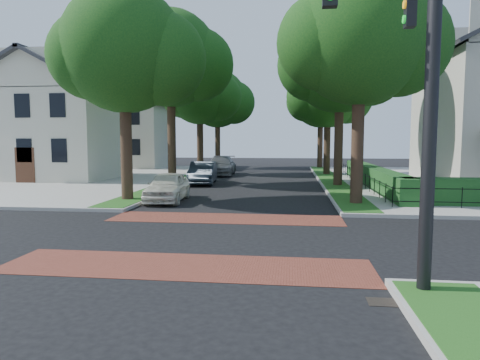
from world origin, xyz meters
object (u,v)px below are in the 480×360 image
at_px(parked_car_middle, 203,173).
at_px(parked_car_rear, 221,166).
at_px(parked_car_front, 168,187).
at_px(traffic_signal, 418,53).

bearing_deg(parked_car_middle, parked_car_rear, 84.27).
relative_size(parked_car_front, parked_car_middle, 0.92).
distance_m(parked_car_front, parked_car_middle, 8.51).
relative_size(parked_car_front, parked_car_rear, 0.76).
bearing_deg(traffic_signal, parked_car_front, 125.51).
bearing_deg(traffic_signal, parked_car_rear, 106.80).
xyz_separation_m(parked_car_front, parked_car_rear, (0.00, 16.22, 0.09)).
bearing_deg(parked_car_front, traffic_signal, -58.12).
height_order(traffic_signal, parked_car_front, traffic_signal).
height_order(traffic_signal, parked_car_middle, traffic_signal).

